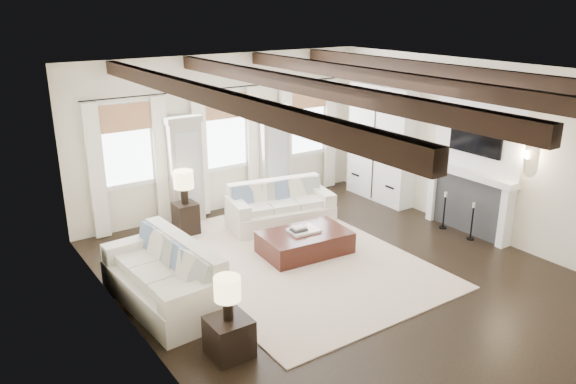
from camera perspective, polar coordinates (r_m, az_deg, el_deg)
ground at (r=9.17m, az=5.15°, el=-8.29°), size 7.50×7.50×0.00m
room_shell at (r=9.61m, az=5.56°, el=5.01°), size 6.54×7.54×3.22m
area_rug at (r=9.62m, az=0.42°, el=-6.79°), size 3.58×4.94×0.02m
sofa_back at (r=10.94m, az=-0.87°, el=-1.60°), size 2.13×1.25×0.86m
sofa_left at (r=8.35m, az=-12.22°, el=-8.59°), size 1.13×2.24×0.94m
ottoman at (r=9.77m, az=1.72°, el=-5.18°), size 1.57×1.05×0.39m
tray at (r=9.72m, az=1.61°, el=-3.92°), size 0.53×0.42×0.04m
book_lower at (r=9.65m, az=1.09°, el=-3.84°), size 0.28×0.22×0.04m
book_upper at (r=9.65m, az=1.13°, el=-3.61°), size 0.23×0.19×0.03m
side_table_front at (r=7.17m, az=-6.00°, el=-14.42°), size 0.50×0.50×0.50m
lamp_front at (r=6.85m, az=-6.18°, el=-9.96°), size 0.33×0.33×0.57m
side_table_back at (r=10.70m, az=-10.33°, el=-2.67°), size 0.41×0.41×0.61m
lamp_back at (r=10.46m, az=-10.56°, el=1.07°), size 0.37×0.37×0.63m
candlestick_near at (r=10.83m, az=18.16°, el=-3.13°), size 0.14×0.14×0.71m
candlestick_far at (r=11.20m, az=15.56°, el=-2.09°), size 0.15×0.15×0.73m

